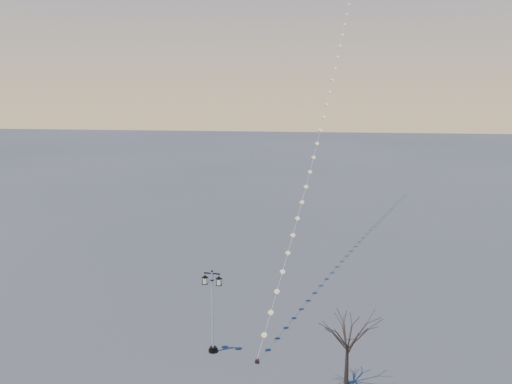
# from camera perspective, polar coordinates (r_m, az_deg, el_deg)

# --- Properties ---
(ground) EXTENTS (300.00, 300.00, 0.00)m
(ground) POSITION_cam_1_polar(r_m,az_deg,el_deg) (28.37, -1.92, -19.21)
(ground) COLOR #474848
(ground) RESTS_ON ground
(street_lamp) EXTENTS (1.19, 0.52, 4.69)m
(street_lamp) POSITION_cam_1_polar(r_m,az_deg,el_deg) (29.86, -4.62, -12.05)
(street_lamp) COLOR black
(street_lamp) RESTS_ON ground
(bare_tree) EXTENTS (2.24, 2.24, 3.71)m
(bare_tree) POSITION_cam_1_polar(r_m,az_deg,el_deg) (27.16, 9.68, -14.68)
(bare_tree) COLOR #32261E
(bare_tree) RESTS_ON ground
(kite_train) EXTENTS (7.72, 44.00, 32.22)m
(kite_train) POSITION_cam_1_polar(r_m,az_deg,el_deg) (47.66, 7.85, 13.04)
(kite_train) COLOR black
(kite_train) RESTS_ON ground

